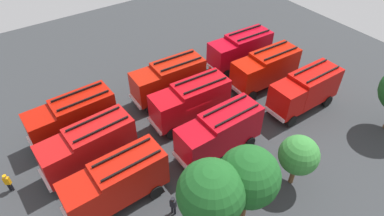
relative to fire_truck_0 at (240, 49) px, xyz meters
The scene contains 18 objects.
ground_plane 10.51m from the fire_truck_0, 25.07° to the left, with size 55.45×55.45×0.00m, color #2D3033.
fire_truck_0 is the anchor object (origin of this frame).
fire_truck_1 9.21m from the fire_truck_0, ahead, with size 7.29×2.97×3.88m.
fire_truck_2 18.57m from the fire_truck_0, ahead, with size 7.28×2.96×3.88m.
fire_truck_3 4.20m from the fire_truck_0, 85.60° to the left, with size 7.27×2.92×3.88m.
fire_truck_4 10.24m from the fire_truck_0, 24.18° to the left, with size 7.29×2.97×3.88m.
fire_truck_5 19.16m from the fire_truck_0, 12.89° to the left, with size 7.34×3.12×3.88m.
fire_truck_6 8.79m from the fire_truck_0, 90.92° to the left, with size 7.21×2.78×3.88m.
fire_truck_7 12.94m from the fire_truck_0, 41.92° to the left, with size 7.24×2.86×3.88m.
fire_truck_8 20.23m from the fire_truck_0, 24.80° to the left, with size 7.27×2.94×3.88m.
firefighter_0 4.54m from the fire_truck_0, ahead, with size 0.43×0.27×1.69m.
firefighter_1 5.14m from the fire_truck_0, 18.98° to the right, with size 0.47×0.35×1.71m.
firefighter_2 19.56m from the fire_truck_0, 36.09° to the left, with size 0.42×0.48×1.72m.
firefighter_3 24.79m from the fire_truck_0, ahead, with size 0.48×0.44×1.67m.
tree_1 15.94m from the fire_truck_0, 63.48° to the left, with size 2.85×2.85×4.42m.
tree_2 18.69m from the fire_truck_0, 50.00° to the left, with size 3.95×3.95×6.12m.
tree_3 20.31m from the fire_truck_0, 43.70° to the left, with size 4.10×4.10×6.35m.
traffic_cone_0 6.71m from the fire_truck_0, 13.80° to the right, with size 0.50×0.50×0.72m, color #F2600C.
Camera 1 is at (12.50, 18.14, 20.29)m, focal length 30.67 mm.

